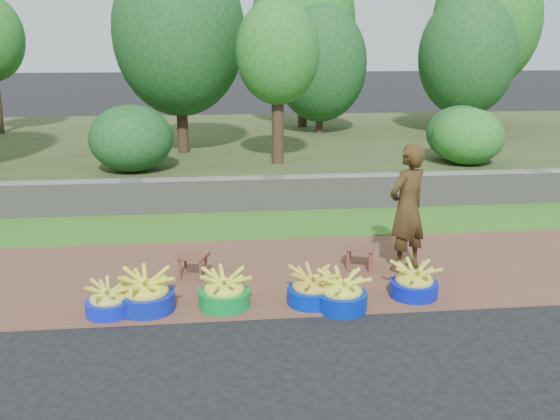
{
  "coord_description": "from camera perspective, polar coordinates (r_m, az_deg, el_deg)",
  "views": [
    {
      "loc": [
        -0.98,
        -5.55,
        2.57
      ],
      "look_at": [
        -0.21,
        1.3,
        0.75
      ],
      "focal_mm": 40.0,
      "sensor_mm": 36.0,
      "label": 1
    }
  ],
  "objects": [
    {
      "name": "retaining_wall",
      "position": [
        9.97,
        -0.62,
        1.47
      ],
      "size": [
        80.0,
        0.35,
        0.55
      ],
      "primitive_type": "cube",
      "color": "slate",
      "rests_on": "ground"
    },
    {
      "name": "stool_right",
      "position": [
        7.36,
        7.32,
        -3.7
      ],
      "size": [
        0.39,
        0.34,
        0.29
      ],
      "rotation": [
        0.0,
        0.0,
        -0.32
      ],
      "color": "brown",
      "rests_on": "dirt_shoulder"
    },
    {
      "name": "basin_f",
      "position": [
        6.71,
        12.16,
        -6.54
      ],
      "size": [
        0.5,
        0.5,
        0.37
      ],
      "color": "#0715BA",
      "rests_on": "ground"
    },
    {
      "name": "earth_bank",
      "position": [
        14.77,
        -2.56,
        5.73
      ],
      "size": [
        80.0,
        10.0,
        0.5
      ],
      "primitive_type": "cube",
      "color": "#3A4822",
      "rests_on": "ground"
    },
    {
      "name": "basin_b",
      "position": [
        6.37,
        -12.12,
        -7.53
      ],
      "size": [
        0.56,
        0.56,
        0.42
      ],
      "color": "#0C1DA4",
      "rests_on": "ground"
    },
    {
      "name": "dirt_shoulder",
      "position": [
        7.34,
        1.66,
        -5.65
      ],
      "size": [
        80.0,
        2.5,
        0.02
      ],
      "primitive_type": "cube",
      "color": "brown",
      "rests_on": "ground"
    },
    {
      "name": "basin_e",
      "position": [
        6.31,
        5.67,
        -7.62
      ],
      "size": [
        0.52,
        0.52,
        0.38
      ],
      "color": "#0320A5",
      "rests_on": "ground"
    },
    {
      "name": "grass_verge",
      "position": [
        9.22,
        -0.08,
        -1.28
      ],
      "size": [
        80.0,
        1.5,
        0.04
      ],
      "primitive_type": "cube",
      "color": "#387620",
      "rests_on": "ground"
    },
    {
      "name": "ground_plane",
      "position": [
        6.2,
        3.3,
        -9.74
      ],
      "size": [
        120.0,
        120.0,
        0.0
      ],
      "primitive_type": "plane",
      "color": "black",
      "rests_on": "ground"
    },
    {
      "name": "basin_a",
      "position": [
        6.38,
        -15.38,
        -8.05
      ],
      "size": [
        0.46,
        0.46,
        0.34
      ],
      "color": "#0B1BD2",
      "rests_on": "ground"
    },
    {
      "name": "basin_d",
      "position": [
        6.41,
        2.94,
        -7.24
      ],
      "size": [
        0.51,
        0.51,
        0.38
      ],
      "color": "#0022B7",
      "rests_on": "ground"
    },
    {
      "name": "vendor_woman",
      "position": [
        7.32,
        11.57,
        0.19
      ],
      "size": [
        0.65,
        0.59,
        1.49
      ],
      "primitive_type": "imported",
      "rotation": [
        0.0,
        0.0,
        3.69
      ],
      "color": "black",
      "rests_on": "dirt_shoulder"
    },
    {
      "name": "stool_left",
      "position": [
        7.09,
        -8.0,
        -4.46
      ],
      "size": [
        0.39,
        0.35,
        0.29
      ],
      "rotation": [
        0.0,
        0.0,
        -0.35
      ],
      "color": "brown",
      "rests_on": "dirt_shoulder"
    },
    {
      "name": "basin_c",
      "position": [
        6.34,
        -5.13,
        -7.48
      ],
      "size": [
        0.52,
        0.52,
        0.39
      ],
      "color": "#06832E",
      "rests_on": "ground"
    },
    {
      "name": "vegetation",
      "position": [
        13.66,
        -8.38,
        15.15
      ],
      "size": [
        34.24,
        8.6,
        4.44
      ],
      "color": "#36241A",
      "rests_on": "earth_bank"
    }
  ]
}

